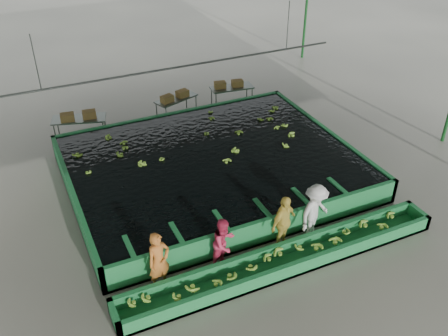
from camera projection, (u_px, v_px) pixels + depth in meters
name	position (u px, v px, depth m)	size (l,w,h in m)	color
ground	(230.00, 200.00, 17.12)	(80.00, 80.00, 0.00)	slate
shed_roof	(231.00, 60.00, 14.41)	(20.00, 22.00, 0.04)	gray
shed_posts	(231.00, 136.00, 15.77)	(20.00, 22.00, 5.00)	#16531F
flotation_tank	(212.00, 167.00, 18.02)	(10.00, 8.00, 0.90)	#1D7237
tank_water	(212.00, 158.00, 17.80)	(9.70, 7.70, 0.00)	black
sorting_trough	(284.00, 260.00, 14.24)	(10.00, 1.00, 0.50)	#1D7237
cableway_rail	(175.00, 68.00, 19.31)	(0.08, 0.08, 14.00)	#59605B
rail_hanger_left	(36.00, 63.00, 16.99)	(0.04, 0.04, 2.00)	#59605B
rail_hanger_right	(288.00, 26.00, 20.54)	(0.04, 0.04, 2.00)	#59605B
worker_a	(159.00, 261.00, 13.28)	(0.66, 0.44, 1.81)	#C96D28
worker_b	(224.00, 243.00, 14.00)	(0.80, 0.62, 1.65)	#D32C51
worker_c	(283.00, 223.00, 14.63)	(1.07, 0.44, 1.82)	#E4C84D
worker_d	(315.00, 212.00, 15.00)	(1.22, 0.70, 1.89)	silver
packing_table_left	(81.00, 129.00, 20.42)	(2.13, 0.85, 0.97)	#59605B
packing_table_mid	(177.00, 107.00, 22.23)	(1.92, 0.77, 0.87)	#59605B
packing_table_right	(232.00, 96.00, 23.20)	(1.96, 0.78, 0.89)	#59605B
box_stack_left	(79.00, 119.00, 20.08)	(1.39, 0.38, 0.30)	brown
box_stack_mid	(175.00, 99.00, 21.88)	(1.35, 0.37, 0.29)	brown
box_stack_right	(229.00, 87.00, 22.96)	(1.33, 0.37, 0.29)	brown
floating_bananas	(203.00, 147.00, 18.41)	(9.38, 6.40, 0.13)	#7DB335
trough_bananas	(285.00, 257.00, 14.16)	(9.50, 0.63, 0.13)	#7DB335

